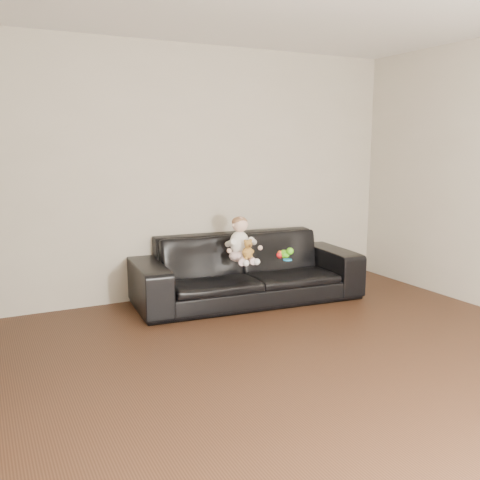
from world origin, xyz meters
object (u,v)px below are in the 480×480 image
teddy_bear (248,249)px  toy_blue_disc (287,260)px  sofa (247,268)px  toy_green (284,254)px  toy_rattle (280,255)px  baby (241,242)px

teddy_bear → toy_blue_disc: teddy_bear is taller
sofa → teddy_bear: teddy_bear is taller
toy_green → toy_rattle: toy_green is taller
sofa → toy_rattle: size_ratio=32.81×
baby → toy_green: bearing=15.6°
sofa → teddy_bear: 0.39m
teddy_bear → toy_blue_disc: (0.45, -0.01, -0.14)m
baby → toy_green: 0.51m
sofa → toy_blue_disc: size_ratio=25.23×
baby → toy_blue_disc: baby is taller
toy_blue_disc → baby: bearing=162.6°
sofa → baby: (-0.14, -0.12, 0.31)m
teddy_bear → toy_blue_disc: size_ratio=2.11×
baby → sofa: bearing=62.2°
baby → toy_rattle: baby is taller
baby → toy_green: baby is taller
toy_rattle → toy_blue_disc: toy_rattle is taller
teddy_bear → toy_green: 0.50m
sofa → teddy_bear: (-0.13, -0.26, 0.26)m
toy_rattle → teddy_bear: bearing=-165.8°
sofa → toy_blue_disc: (0.32, -0.27, 0.11)m
baby → toy_blue_disc: size_ratio=4.96×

